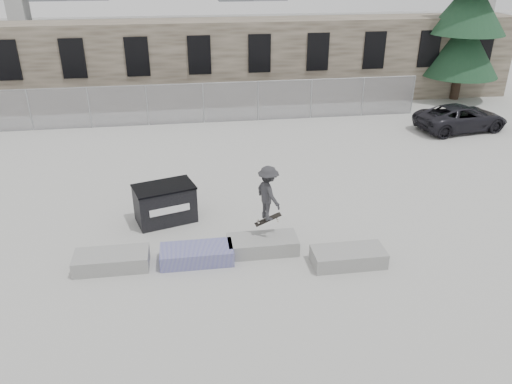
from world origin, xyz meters
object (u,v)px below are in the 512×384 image
at_px(suv, 461,118).
at_px(skateboarder, 268,193).
at_px(spruce_tree, 469,9).
at_px(dumpster, 165,203).
at_px(planter_offset, 348,256).
at_px(planter_center_right, 262,244).
at_px(planter_far_left, 112,260).
at_px(planter_center_left, 197,254).

xyz_separation_m(suv, skateboarder, (-10.96, -9.09, 1.10)).
bearing_deg(skateboarder, suv, -72.06).
bearing_deg(spruce_tree, skateboarder, -133.14).
distance_m(dumpster, suv, 15.62).
distance_m(dumpster, skateboarder, 3.75).
xyz_separation_m(planter_offset, skateboarder, (-2.05, 1.23, 1.48)).
distance_m(planter_center_right, dumpster, 3.60).
bearing_deg(skateboarder, planter_far_left, 74.36).
bearing_deg(skateboarder, planter_offset, -142.79).
relative_size(planter_far_left, planter_center_left, 1.00).
relative_size(planter_offset, skateboarder, 1.12).
height_order(planter_center_left, dumpster, dumpster).
distance_m(planter_far_left, planter_center_left, 2.31).
bearing_deg(planter_far_left, suv, 31.91).
xyz_separation_m(dumpster, suv, (13.93, 7.08, 0.00)).
relative_size(planter_far_left, skateboarder, 1.12).
bearing_deg(planter_offset, dumpster, 147.14).
bearing_deg(skateboarder, spruce_tree, -64.88).
relative_size(planter_center_left, spruce_tree, 0.17).
distance_m(planter_center_right, skateboarder, 1.52).
height_order(planter_offset, skateboarder, skateboarder).
xyz_separation_m(planter_center_left, dumpster, (-0.89, 2.52, 0.37)).
bearing_deg(planter_center_left, planter_center_right, 7.44).
relative_size(planter_far_left, spruce_tree, 0.17).
xyz_separation_m(dumpster, skateboarder, (2.97, -2.01, 1.11)).
relative_size(planter_far_left, planter_offset, 1.00).
height_order(planter_far_left, dumpster, dumpster).
xyz_separation_m(planter_center_left, spruce_tree, (15.61, 14.94, 4.73)).
relative_size(planter_center_left, suv, 0.45).
relative_size(planter_offset, spruce_tree, 0.17).
relative_size(planter_center_right, dumpster, 0.95).
height_order(planter_center_right, skateboarder, skateboarder).
relative_size(planter_center_right, spruce_tree, 0.17).
distance_m(planter_offset, suv, 13.64).
relative_size(planter_center_left, planter_center_right, 1.00).
relative_size(dumpster, skateboarder, 1.18).
height_order(planter_center_right, planter_offset, same).
xyz_separation_m(planter_far_left, planter_center_right, (4.20, 0.21, 0.00)).
distance_m(planter_center_left, dumpster, 2.69).
distance_m(planter_center_right, suv, 14.56).
xyz_separation_m(planter_center_left, skateboarder, (2.08, 0.51, 1.48)).
height_order(dumpster, spruce_tree, spruce_tree).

